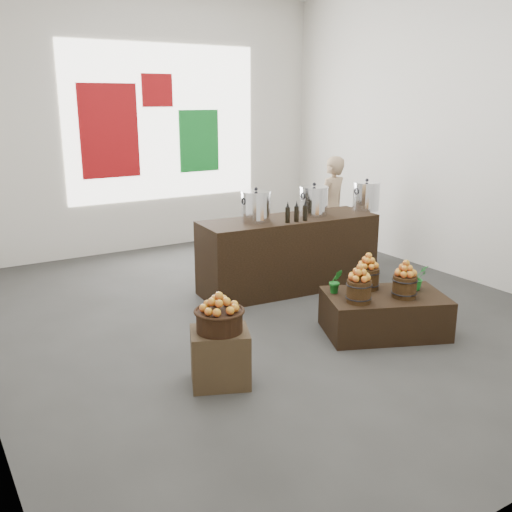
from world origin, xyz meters
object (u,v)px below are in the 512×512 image
crate (220,357)px  shopper (331,208)px  counter (288,254)px  stock_pot_right (366,197)px  stock_pot_left (256,207)px  display_table (384,314)px  stock_pot_center (314,202)px  wicker_basket (219,321)px

crate → shopper: bearing=38.7°
counter → stock_pot_right: 1.35m
stock_pot_left → stock_pot_right: (1.65, -0.13, 0.00)m
stock_pot_left → shopper: bearing=24.6°
crate → display_table: size_ratio=0.40×
display_table → stock_pot_center: (0.33, 1.69, 0.90)m
crate → stock_pot_center: bearing=37.4°
crate → display_table: bearing=2.3°
counter → shopper: (1.40, 0.89, 0.31)m
counter → stock_pot_left: bearing=-180.0°
crate → counter: (1.95, 1.79, 0.22)m
counter → stock_pot_left: stock_pot_left is taller
stock_pot_left → stock_pot_center: same height
counter → stock_pot_right: (1.19, -0.09, 0.64)m
display_table → stock_pot_left: 2.03m
display_table → shopper: (1.36, 2.60, 0.57)m
wicker_basket → display_table: 2.02m
stock_pot_center → wicker_basket: bearing=-142.6°
stock_pot_center → display_table: bearing=-101.0°
stock_pot_left → shopper: 2.07m
wicker_basket → counter: 2.65m
stock_pot_center → shopper: 1.42m
stock_pot_left → shopper: (1.86, 0.85, -0.33)m
shopper → stock_pot_center: bearing=26.8°
stock_pot_left → stock_pot_center: (0.83, -0.06, 0.00)m
stock_pot_right → shopper: bearing=78.1°
display_table → counter: bearing=114.4°
stock_pot_center → shopper: size_ratio=0.23×
display_table → counter: size_ratio=0.53×
display_table → stock_pot_right: (1.16, 1.62, 0.90)m
crate → display_table: 1.98m
stock_pot_center → stock_pot_right: bearing=-4.4°
counter → stock_pot_center: (0.36, -0.03, 0.64)m
stock_pot_center → stock_pot_right: (0.83, -0.06, 0.00)m
crate → wicker_basket: bearing=0.0°
crate → wicker_basket: 0.33m
crate → wicker_basket: (0.00, 0.00, 0.33)m
stock_pot_left → stock_pot_right: 1.66m
stock_pot_left → stock_pot_center: size_ratio=1.00×
crate → stock_pot_right: (3.14, 1.70, 0.86)m
wicker_basket → counter: bearing=42.6°
wicker_basket → stock_pot_right: 3.61m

